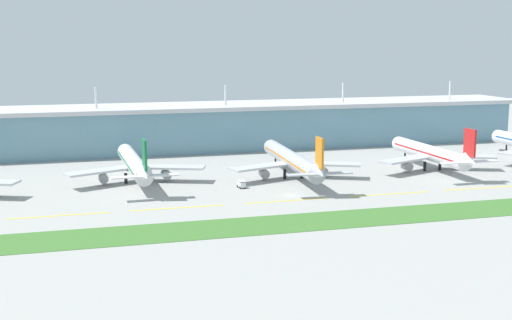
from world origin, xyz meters
The scene contains 12 objects.
ground_plane centered at (0.00, 0.00, 0.00)m, with size 600.00×600.00×0.00m, color #9E9E99.
terminal_building centered at (0.00, 98.34, 10.37)m, with size 288.00×34.00×29.34m.
airliner_near_middle centered at (-46.03, 33.79, 6.45)m, with size 48.78×63.83×18.90m.
airliner_center centered at (9.22, 26.22, 6.46)m, with size 48.75×70.64×18.90m.
airliner_far_middle centered at (64.64, 26.39, 6.44)m, with size 48.80×59.15×18.90m.
taxiway_stripe_west centered at (-71.00, -6.83, 0.02)m, with size 28.00×0.70×0.04m, color yellow.
taxiway_stripe_mid_west centered at (-37.00, -6.83, 0.02)m, with size 28.00×0.70×0.04m, color yellow.
taxiway_stripe_centre centered at (-3.00, -6.83, 0.02)m, with size 28.00×0.70×0.04m, color yellow.
taxiway_stripe_mid_east centered at (31.00, -6.83, 0.02)m, with size 28.00×0.70×0.04m, color yellow.
taxiway_stripe_east centered at (65.00, -6.83, 0.02)m, with size 28.00×0.70×0.04m, color yellow.
grass_verge centered at (0.00, -31.63, 0.05)m, with size 300.00×18.00×0.10m, color #3D702D.
baggage_cart centered at (-12.57, 14.80, 1.26)m, with size 2.36×3.79×2.48m.
Camera 1 is at (-66.26, -198.71, 48.57)m, focal length 47.27 mm.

